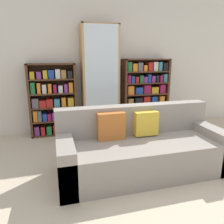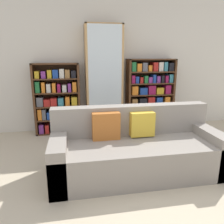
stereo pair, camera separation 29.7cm
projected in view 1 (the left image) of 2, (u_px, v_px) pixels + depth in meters
name	position (u px, v px, depth m)	size (l,w,h in m)	color
ground_plane	(167.00, 201.00, 2.34)	(16.00, 16.00, 0.00)	beige
wall_back	(107.00, 64.00, 4.50)	(7.13, 0.06, 2.70)	silver
couch	(141.00, 149.00, 2.90)	(2.17, 0.86, 0.85)	gray
bookshelf_left	(53.00, 102.00, 4.19)	(0.87, 0.32, 1.37)	#4C2D19
display_cabinet	(100.00, 80.00, 4.32)	(0.72, 0.36, 2.09)	tan
bookshelf_right	(145.00, 94.00, 4.66)	(0.99, 0.32, 1.45)	#4C2D19
wine_bottle	(139.00, 130.00, 4.14)	(0.07, 0.07, 0.36)	black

